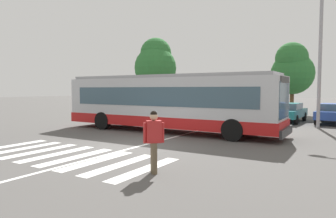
{
  "coord_description": "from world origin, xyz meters",
  "views": [
    {
      "loc": [
        7.7,
        -9.25,
        2.3
      ],
      "look_at": [
        -0.4,
        3.83,
        1.3
      ],
      "focal_mm": 32.44,
      "sensor_mm": 36.0,
      "label": 1
    }
  ],
  "objects_px": {
    "parked_car_black": "(249,110)",
    "parked_car_blue": "(333,112)",
    "parked_car_red": "(214,109)",
    "parked_car_teal": "(288,111)",
    "background_tree_left": "(155,64)",
    "background_tree_right": "(292,69)",
    "parked_car_charcoal": "(187,107)",
    "city_transit_bus": "(167,102)",
    "twin_arm_street_lamp": "(321,39)",
    "pedestrian_crossing_street": "(154,138)"
  },
  "relations": [
    {
      "from": "parked_car_red",
      "to": "parked_car_blue",
      "type": "bearing_deg",
      "value": 4.67
    },
    {
      "from": "city_transit_bus",
      "to": "parked_car_red",
      "type": "height_order",
      "value": "city_transit_bus"
    },
    {
      "from": "pedestrian_crossing_street",
      "to": "background_tree_right",
      "type": "distance_m",
      "value": 23.3
    },
    {
      "from": "twin_arm_street_lamp",
      "to": "background_tree_right",
      "type": "height_order",
      "value": "twin_arm_street_lamp"
    },
    {
      "from": "parked_car_red",
      "to": "pedestrian_crossing_street",
      "type": "bearing_deg",
      "value": -72.54
    },
    {
      "from": "city_transit_bus",
      "to": "background_tree_left",
      "type": "height_order",
      "value": "background_tree_left"
    },
    {
      "from": "parked_car_red",
      "to": "background_tree_right",
      "type": "distance_m",
      "value": 9.35
    },
    {
      "from": "parked_car_teal",
      "to": "background_tree_left",
      "type": "xyz_separation_m",
      "value": [
        -12.75,
        2.31,
        4.04
      ]
    },
    {
      "from": "parked_car_red",
      "to": "parked_car_blue",
      "type": "relative_size",
      "value": 1.0
    },
    {
      "from": "city_transit_bus",
      "to": "background_tree_left",
      "type": "xyz_separation_m",
      "value": [
        -8.09,
        10.79,
        3.22
      ]
    },
    {
      "from": "parked_car_black",
      "to": "background_tree_left",
      "type": "height_order",
      "value": "background_tree_left"
    },
    {
      "from": "parked_car_charcoal",
      "to": "background_tree_left",
      "type": "height_order",
      "value": "background_tree_left"
    },
    {
      "from": "parked_car_black",
      "to": "parked_car_blue",
      "type": "bearing_deg",
      "value": 4.95
    },
    {
      "from": "twin_arm_street_lamp",
      "to": "parked_car_red",
      "type": "bearing_deg",
      "value": 162.7
    },
    {
      "from": "pedestrian_crossing_street",
      "to": "background_tree_right",
      "type": "xyz_separation_m",
      "value": [
        -0.41,
        23.07,
        3.19
      ]
    },
    {
      "from": "city_transit_bus",
      "to": "twin_arm_street_lamp",
      "type": "distance_m",
      "value": 9.81
    },
    {
      "from": "parked_car_charcoal",
      "to": "parked_car_teal",
      "type": "height_order",
      "value": "same"
    },
    {
      "from": "parked_car_red",
      "to": "parked_car_blue",
      "type": "height_order",
      "value": "same"
    },
    {
      "from": "city_transit_bus",
      "to": "twin_arm_street_lamp",
      "type": "bearing_deg",
      "value": 41.37
    },
    {
      "from": "city_transit_bus",
      "to": "parked_car_teal",
      "type": "relative_size",
      "value": 2.69
    },
    {
      "from": "parked_car_black",
      "to": "twin_arm_street_lamp",
      "type": "height_order",
      "value": "twin_arm_street_lamp"
    },
    {
      "from": "parked_car_black",
      "to": "twin_arm_street_lamp",
      "type": "bearing_deg",
      "value": -27.51
    },
    {
      "from": "pedestrian_crossing_street",
      "to": "parked_car_charcoal",
      "type": "distance_m",
      "value": 17.91
    },
    {
      "from": "parked_car_blue",
      "to": "background_tree_left",
      "type": "distance_m",
      "value": 16.15
    },
    {
      "from": "background_tree_left",
      "to": "parked_car_charcoal",
      "type": "bearing_deg",
      "value": -21.69
    },
    {
      "from": "parked_car_charcoal",
      "to": "parked_car_black",
      "type": "xyz_separation_m",
      "value": [
        5.42,
        -0.38,
        0.0
      ]
    },
    {
      "from": "parked_car_black",
      "to": "parked_car_blue",
      "type": "distance_m",
      "value": 5.62
    },
    {
      "from": "background_tree_right",
      "to": "pedestrian_crossing_street",
      "type": "bearing_deg",
      "value": -88.99
    },
    {
      "from": "pedestrian_crossing_street",
      "to": "parked_car_charcoal",
      "type": "relative_size",
      "value": 0.38
    },
    {
      "from": "parked_car_red",
      "to": "parked_car_black",
      "type": "bearing_deg",
      "value": 4.11
    },
    {
      "from": "pedestrian_crossing_street",
      "to": "parked_car_blue",
      "type": "relative_size",
      "value": 0.38
    },
    {
      "from": "background_tree_right",
      "to": "parked_car_teal",
      "type": "bearing_deg",
      "value": -82.13
    },
    {
      "from": "pedestrian_crossing_street",
      "to": "parked_car_black",
      "type": "bearing_deg",
      "value": 97.91
    },
    {
      "from": "city_transit_bus",
      "to": "parked_car_red",
      "type": "xyz_separation_m",
      "value": [
        -0.86,
        8.41,
        -0.82
      ]
    },
    {
      "from": "twin_arm_street_lamp",
      "to": "city_transit_bus",
      "type": "bearing_deg",
      "value": -138.63
    },
    {
      "from": "parked_car_charcoal",
      "to": "parked_car_red",
      "type": "xyz_separation_m",
      "value": [
        2.71,
        -0.58,
        0.0
      ]
    },
    {
      "from": "parked_car_charcoal",
      "to": "twin_arm_street_lamp",
      "type": "height_order",
      "value": "twin_arm_street_lamp"
    },
    {
      "from": "parked_car_red",
      "to": "parked_car_teal",
      "type": "bearing_deg",
      "value": 0.66
    },
    {
      "from": "twin_arm_street_lamp",
      "to": "background_tree_right",
      "type": "bearing_deg",
      "value": 107.92
    },
    {
      "from": "pedestrian_crossing_street",
      "to": "parked_car_black",
      "type": "height_order",
      "value": "pedestrian_crossing_street"
    },
    {
      "from": "parked_car_red",
      "to": "background_tree_right",
      "type": "height_order",
      "value": "background_tree_right"
    },
    {
      "from": "pedestrian_crossing_street",
      "to": "parked_car_red",
      "type": "xyz_separation_m",
      "value": [
        -4.92,
        15.62,
        -0.2
      ]
    },
    {
      "from": "pedestrian_crossing_street",
      "to": "background_tree_left",
      "type": "distance_m",
      "value": 22.05
    },
    {
      "from": "city_transit_bus",
      "to": "pedestrian_crossing_street",
      "type": "distance_m",
      "value": 8.3
    },
    {
      "from": "parked_car_red",
      "to": "parked_car_blue",
      "type": "distance_m",
      "value": 8.35
    },
    {
      "from": "pedestrian_crossing_street",
      "to": "background_tree_left",
      "type": "relative_size",
      "value": 0.23
    },
    {
      "from": "parked_car_teal",
      "to": "twin_arm_street_lamp",
      "type": "xyz_separation_m",
      "value": [
        2.16,
        -2.46,
        4.49
      ]
    },
    {
      "from": "twin_arm_street_lamp",
      "to": "background_tree_right",
      "type": "distance_m",
      "value": 10.41
    },
    {
      "from": "parked_car_charcoal",
      "to": "parked_car_red",
      "type": "relative_size",
      "value": 1.0
    },
    {
      "from": "city_transit_bus",
      "to": "parked_car_blue",
      "type": "relative_size",
      "value": 2.7
    }
  ]
}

